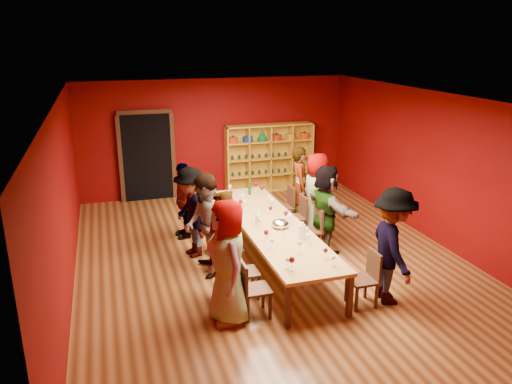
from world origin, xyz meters
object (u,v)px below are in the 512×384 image
chair_person_left_2 (225,245)px  chair_person_right_2 (313,227)px  chair_person_right_3 (298,215)px  person_right_3 (317,195)px  person_left_2 (205,225)px  chair_person_right_0 (367,275)px  chair_person_left_0 (251,286)px  shelving_unit (269,154)px  person_right_2 (326,208)px  tasting_table (271,226)px  chair_person_left_4 (205,212)px  person_left_3 (191,212)px  wine_bottle (250,190)px  chair_person_right_4 (286,204)px  person_left_1 (222,248)px  chair_person_left_3 (215,228)px  spittoon_bowl (280,224)px  person_left_4 (184,200)px  person_right_0 (393,246)px  person_left_0 (228,262)px  person_right_4 (300,186)px  chair_person_left_1 (240,269)px

chair_person_left_2 → chair_person_right_2: same height
chair_person_right_3 → person_right_3: bearing=-0.0°
person_left_2 → chair_person_right_0: size_ratio=2.05×
chair_person_left_0 → chair_person_right_0: bearing=-6.3°
chair_person_left_0 → chair_person_right_2: (1.82, 1.90, 0.00)m
shelving_unit → person_right_2: 4.14m
tasting_table → shelving_unit: shelving_unit is taller
person_right_3 → chair_person_left_4: bearing=59.0°
person_left_3 → wine_bottle: (1.46, 1.08, -0.02)m
person_right_3 → chair_person_right_2: bearing=139.6°
chair_person_right_4 → person_right_3: bearing=-60.2°
tasting_table → chair_person_right_4: bearing=61.0°
chair_person_right_3 → wine_bottle: 1.21m
chair_person_left_2 → chair_person_right_0: same height
person_left_1 → chair_person_left_3: (0.28, 1.84, -0.41)m
chair_person_left_4 → chair_person_right_2: (1.82, -1.49, 0.00)m
tasting_table → chair_person_right_4: (0.91, 1.64, -0.20)m
chair_person_left_3 → spittoon_bowl: bearing=-43.4°
person_left_2 → person_left_3: bearing=-171.7°
chair_person_left_2 → tasting_table: bearing=8.4°
chair_person_right_2 → spittoon_bowl: bearing=-152.9°
person_right_2 → spittoon_bowl: bearing=104.6°
chair_person_left_0 → person_right_3: person_right_3 is taller
chair_person_right_4 → chair_person_left_4: bearing=178.8°
chair_person_left_3 → person_left_4: person_left_4 is taller
person_left_1 → person_left_3: size_ratio=1.04×
person_left_3 → person_right_0: bearing=33.1°
person_left_1 → person_right_3: size_ratio=1.02×
shelving_unit → person_left_1: bearing=-115.4°
person_left_0 → person_left_3: (-0.10, 2.42, -0.07)m
person_left_2 → person_right_0: (2.58, -1.77, 0.02)m
person_right_2 → person_left_4: bearing=52.5°
person_right_2 → spittoon_bowl: (-1.08, -0.42, -0.04)m
person_right_4 → chair_person_right_4: bearing=108.2°
person_right_3 → person_right_4: size_ratio=1.00×
chair_person_left_2 → person_right_4: (2.14, 1.78, 0.38)m
chair_person_left_1 → person_left_4: bearing=98.6°
person_left_0 → tasting_table: bearing=139.4°
chair_person_right_4 → chair_person_right_3: bearing=-90.0°
person_left_2 → chair_person_right_3: (2.16, 1.08, -0.41)m
shelving_unit → spittoon_bowl: size_ratio=7.82×
wine_bottle → chair_person_right_2: bearing=-63.5°
chair_person_left_0 → person_right_2: bearing=42.4°
person_left_1 → chair_person_right_2: (2.10, 1.31, -0.41)m
person_left_4 → person_right_4: 2.56m
person_left_0 → person_left_4: person_left_0 is taller
person_right_0 → wine_bottle: bearing=29.9°
chair_person_left_4 → chair_person_left_2: bearing=-90.0°
person_left_0 → chair_person_right_4: person_left_0 is taller
chair_person_left_3 → person_left_4: 1.10m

